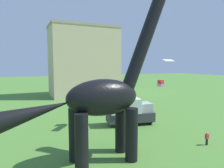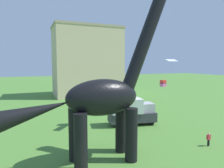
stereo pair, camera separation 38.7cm
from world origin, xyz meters
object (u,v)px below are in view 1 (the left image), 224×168
Objects in this scene: parked_box_truck at (129,111)px; kite_high_left at (161,83)px; kite_near_low at (169,60)px; kite_far_right at (89,86)px; person_photographer at (207,137)px; dinosaur_sculpture at (102,97)px.

kite_high_left is at bearing 18.77° from parked_box_truck.
parked_box_truck is at bearing -153.50° from kite_near_low.
kite_near_low is at bearing 12.28° from kite_far_right.
kite_high_left is at bearing 174.22° from person_photographer.
parked_box_truck is at bearing 64.47° from dinosaur_sculpture.
kite_high_left is (5.05, 0.67, 3.09)m from parked_box_truck.
dinosaur_sculpture is 11.05× the size of person_photographer.
kite_high_left is at bearing 50.48° from dinosaur_sculpture.
person_photographer is 1.41× the size of kite_high_left.
parked_box_truck reaches higher than person_photographer.
parked_box_truck is at bearing -152.94° from person_photographer.
person_photographer is at bearing 9.10° from dinosaur_sculpture.
kite_near_low is (16.16, 11.99, 3.05)m from dinosaur_sculpture.
dinosaur_sculpture reaches higher than parked_box_truck.
kite_far_right is at bearing 168.86° from parked_box_truck.
person_photographer is at bearing -101.32° from kite_high_left.
dinosaur_sculpture reaches higher than kite_high_left.
kite_far_right is (-4.40, 1.81, 2.99)m from parked_box_truck.
kite_near_low is 1.59× the size of kite_far_right.
dinosaur_sculpture reaches higher than kite_far_right.
kite_near_low is at bearing 158.98° from person_photographer.
kite_high_left is at bearing -138.55° from kite_near_low.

